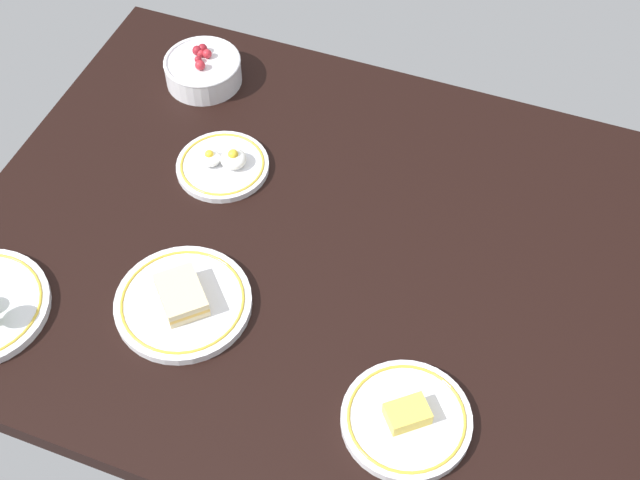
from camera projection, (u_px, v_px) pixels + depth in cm
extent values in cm
cube|color=black|center=(320.00, 254.00, 152.67)|extent=(122.75, 95.79, 4.00)
cylinder|color=silver|center=(406.00, 420.00, 130.20)|extent=(19.62, 19.62, 1.59)
torus|color=gold|center=(407.00, 418.00, 129.57)|extent=(17.77, 17.77, 0.50)
cube|color=#F2D14C|center=(407.00, 414.00, 128.60)|extent=(7.63, 7.41, 2.46)
cylinder|color=silver|center=(223.00, 166.00, 161.89)|extent=(17.14, 17.14, 1.24)
torus|color=gold|center=(222.00, 164.00, 161.40)|extent=(15.58, 15.58, 0.50)
ellipsoid|color=white|center=(234.00, 159.00, 160.33)|extent=(4.86, 4.86, 2.67)
sphere|color=yellow|center=(233.00, 155.00, 159.38)|extent=(1.94, 1.94, 1.94)
ellipsoid|color=white|center=(210.00, 158.00, 160.76)|extent=(4.07, 4.07, 2.24)
sphere|color=yellow|center=(209.00, 154.00, 159.97)|extent=(1.63, 1.63, 1.63)
cylinder|color=silver|center=(203.00, 71.00, 175.21)|extent=(15.17, 15.17, 4.98)
torus|color=silver|center=(202.00, 61.00, 173.24)|extent=(15.36, 15.36, 0.80)
sphere|color=maroon|center=(197.00, 50.00, 173.79)|extent=(1.97, 1.97, 1.97)
sphere|color=#B2232D|center=(200.00, 65.00, 171.07)|extent=(2.02, 2.02, 2.02)
sphere|color=maroon|center=(198.00, 60.00, 172.50)|extent=(1.45, 1.45, 1.45)
sphere|color=#B2232D|center=(201.00, 53.00, 173.57)|extent=(1.51, 1.51, 1.51)
sphere|color=maroon|center=(203.00, 48.00, 174.19)|extent=(1.93, 1.93, 1.93)
sphere|color=#B2232D|center=(207.00, 54.00, 173.27)|extent=(1.84, 1.84, 1.84)
cylinder|color=silver|center=(183.00, 303.00, 143.07)|extent=(22.49, 22.49, 1.50)
torus|color=gold|center=(183.00, 301.00, 142.48)|extent=(20.29, 20.29, 0.50)
cube|color=beige|center=(182.00, 298.00, 142.00)|extent=(11.12, 11.21, 1.20)
cube|color=#E5B24C|center=(181.00, 295.00, 141.22)|extent=(11.12, 11.21, 0.80)
cube|color=beige|center=(181.00, 291.00, 140.43)|extent=(11.12, 11.21, 1.20)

